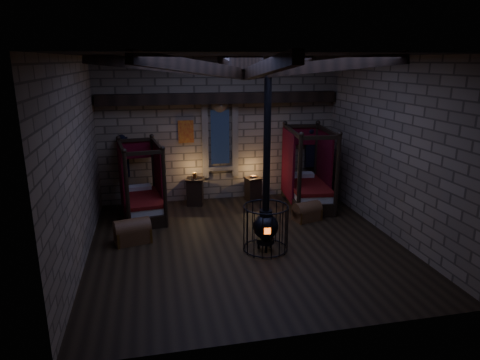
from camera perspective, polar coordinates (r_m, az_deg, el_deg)
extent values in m
cube|color=black|center=(10.00, 0.74, -8.51)|extent=(7.00, 7.00, 0.01)
cube|color=#847054|center=(12.71, -2.72, 6.65)|extent=(7.00, 0.02, 4.20)
cube|color=#847054|center=(6.09, 8.07, -3.63)|extent=(7.00, 0.02, 4.20)
cube|color=#847054|center=(9.23, -20.93, 2.14)|extent=(0.02, 7.00, 4.20)
cube|color=#847054|center=(10.65, 19.52, 3.98)|extent=(0.02, 7.00, 4.20)
cube|color=black|center=(9.12, 0.83, 16.33)|extent=(7.00, 7.00, 0.01)
cube|color=black|center=(12.42, -2.64, 10.85)|extent=(6.86, 0.35, 0.30)
cylinder|color=black|center=(9.12, 0.83, 15.39)|extent=(0.70, 0.70, 0.25)
cube|color=black|center=(12.70, -2.67, 5.72)|extent=(0.55, 0.04, 1.60)
cube|color=maroon|center=(12.55, -7.23, 6.42)|extent=(0.45, 0.03, 0.65)
cube|color=black|center=(12.54, -15.30, 2.95)|extent=(0.30, 0.10, 1.15)
cube|color=black|center=(13.41, 9.35, 4.11)|extent=(0.30, 0.10, 1.15)
cube|color=black|center=(11.84, -12.74, -4.11)|extent=(1.22, 2.01, 0.33)
cube|color=beige|center=(11.76, -12.81, -2.94)|extent=(1.10, 1.85, 0.20)
cube|color=maroon|center=(11.72, -12.85, -2.35)|extent=(1.16, 1.89, 0.09)
cube|color=beige|center=(12.35, -13.27, -1.00)|extent=(0.67, 0.40, 0.13)
cube|color=#590713|center=(12.34, -13.71, 3.98)|extent=(1.00, 0.18, 0.50)
cylinder|color=black|center=(10.68, -14.82, -1.70)|extent=(0.10, 0.10, 2.00)
cylinder|color=black|center=(12.43, -15.58, 0.69)|extent=(0.10, 0.10, 2.00)
cylinder|color=black|center=(10.78, -10.00, -1.24)|extent=(0.10, 0.10, 2.00)
cylinder|color=black|center=(12.51, -11.43, 1.06)|extent=(0.10, 0.10, 2.00)
cube|color=#590713|center=(11.80, -15.49, 0.13)|extent=(0.23, 1.36, 1.78)
cube|color=#590713|center=(11.89, -10.86, 0.55)|extent=(0.23, 1.36, 1.78)
cube|color=black|center=(12.64, 8.95, -2.55)|extent=(1.31, 2.21, 0.36)
cube|color=beige|center=(12.55, 9.00, -1.32)|extent=(1.17, 2.04, 0.22)
cube|color=maroon|center=(12.51, 9.03, -0.69)|extent=(1.24, 2.08, 0.10)
cube|color=beige|center=(13.20, 8.21, 0.67)|extent=(0.74, 0.43, 0.14)
cube|color=#590713|center=(13.21, 8.12, 5.86)|extent=(1.11, 0.17, 0.56)
cylinder|color=black|center=(11.31, 7.94, 0.25)|extent=(0.11, 0.11, 2.23)
cylinder|color=black|center=(13.22, 5.89, 2.58)|extent=(0.11, 0.11, 2.23)
cylinder|color=black|center=(11.59, 12.82, 0.38)|extent=(0.11, 0.11, 2.23)
cylinder|color=black|center=(13.46, 10.12, 2.65)|extent=(0.11, 0.11, 2.23)
cube|color=#590713|center=(12.53, 6.41, 2.07)|extent=(0.22, 1.52, 1.98)
cube|color=#590713|center=(12.80, 11.12, 2.16)|extent=(0.22, 1.52, 1.98)
cube|color=brown|center=(10.32, -14.10, -7.20)|extent=(0.89, 0.66, 0.33)
cylinder|color=brown|center=(10.26, -14.16, -6.34)|extent=(0.89, 0.66, 0.49)
cube|color=olive|center=(10.27, -16.14, -7.48)|extent=(0.17, 0.51, 0.35)
cube|color=olive|center=(10.39, -12.08, -6.91)|extent=(0.17, 0.51, 0.35)
cube|color=brown|center=(11.49, 8.90, -4.61)|extent=(0.79, 0.60, 0.29)
cylinder|color=brown|center=(11.44, 8.93, -3.93)|extent=(0.79, 0.60, 0.43)
cube|color=olive|center=(11.31, 7.55, -4.89)|extent=(0.16, 0.44, 0.31)
cube|color=olive|center=(11.68, 10.21, -4.34)|extent=(0.16, 0.44, 0.31)
cube|color=black|center=(12.56, -6.01, -1.61)|extent=(0.54, 0.52, 0.76)
cube|color=black|center=(12.45, -6.06, 0.15)|extent=(0.59, 0.57, 0.04)
cylinder|color=olive|center=(12.42, -6.07, 0.64)|extent=(0.11, 0.11, 0.17)
cube|color=black|center=(12.89, 1.76, -1.29)|extent=(0.48, 0.46, 0.67)
cube|color=black|center=(12.79, 1.77, 0.22)|extent=(0.52, 0.51, 0.04)
cube|color=brown|center=(12.77, 1.77, 0.47)|extent=(0.20, 0.16, 0.05)
cylinder|color=black|center=(9.64, 3.40, -8.03)|extent=(0.41, 0.41, 0.10)
sphere|color=black|center=(9.51, 3.43, -6.18)|extent=(0.57, 0.57, 0.57)
cylinder|color=black|center=(9.40, 3.46, -4.45)|extent=(0.28, 0.28, 0.14)
cube|color=#FF5914|center=(9.26, 3.68, -6.81)|extent=(0.14, 0.04, 0.14)
cylinder|color=black|center=(8.97, 3.63, 5.29)|extent=(0.15, 0.15, 3.13)
torus|color=black|center=(9.72, 3.38, -9.02)|extent=(1.01, 1.01, 0.03)
torus|color=black|center=(9.35, 3.48, -3.58)|extent=(1.01, 1.01, 0.03)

